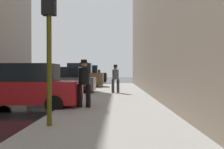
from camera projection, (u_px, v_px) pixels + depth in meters
name	position (u px, v px, depth m)	size (l,w,h in m)	color
sidewalk	(113.00, 109.00, 9.38)	(4.00, 40.00, 0.15)	gray
parked_red_hatchback	(27.00, 88.00, 9.76)	(4.25, 2.15, 1.79)	#B2191E
parked_gray_coupe	(64.00, 81.00, 16.43)	(4.22, 2.10, 1.79)	slate
parked_bronze_suv	(78.00, 77.00, 22.54)	(4.64, 2.13, 2.25)	brown
parked_black_suv	(88.00, 76.00, 29.66)	(4.64, 2.15, 2.25)	black
parked_dark_green_sedan	(93.00, 76.00, 35.87)	(4.24, 2.13, 1.79)	#193828
fire_hydrant	(89.00, 88.00, 15.05)	(0.42, 0.22, 0.70)	red
traffic_light	(49.00, 19.00, 6.08)	(0.32, 0.32, 3.60)	#514C0F
pedestrian_with_fedora	(84.00, 81.00, 9.28)	(0.51, 0.41, 1.78)	black
pedestrian_with_beanie	(115.00, 77.00, 15.65)	(0.51, 0.42, 1.78)	#333338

